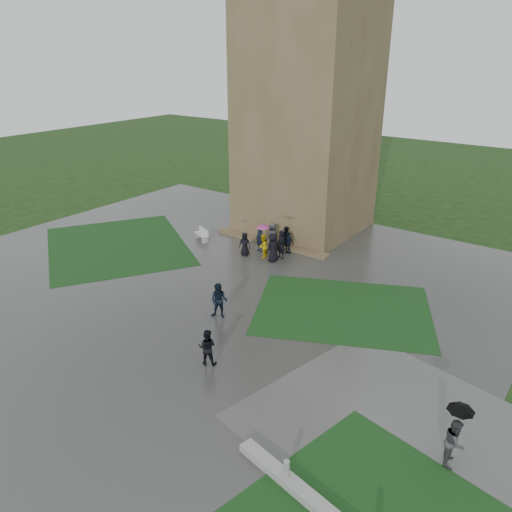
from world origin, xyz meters
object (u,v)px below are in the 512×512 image
Objects in this scene: tower at (308,106)px; pedestrian_path at (457,430)px; pedestrian_near at (207,347)px; bench at (202,234)px; pedestrian_mid at (219,301)px.

tower is 7.56× the size of pedestrian_path.
pedestrian_path is (10.28, 0.52, 0.51)m from pedestrian_near.
tower reaches higher than bench.
bench is at bearing -123.71° from tower.
pedestrian_near is (10.39, -11.23, 0.39)m from bench.
tower is at bearing 133.07° from pedestrian_path.
bench is at bearing 152.60° from pedestrian_path.
pedestrian_path is at bearing -35.54° from pedestrian_mid.
pedestrian_mid is at bearing -20.68° from bench.
pedestrian_path reaches higher than pedestrian_near.
pedestrian_path is at bearing -46.93° from tower.
pedestrian_path reaches higher than pedestrian_mid.
pedestrian_mid is (3.74, -14.45, -8.05)m from tower.
pedestrian_path is at bearing -4.43° from bench.
tower is 11.69m from bench.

